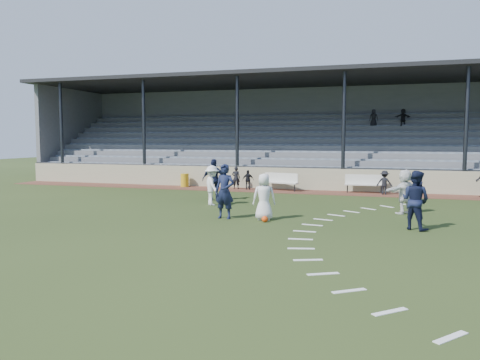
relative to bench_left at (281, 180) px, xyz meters
name	(u,v)px	position (x,y,z in m)	size (l,w,h in m)	color
ground	(217,226)	(0.21, -10.73, -0.58)	(90.00, 90.00, 0.00)	#2A3A17
cinder_track	(284,191)	(0.21, -0.23, -0.57)	(34.00, 2.00, 0.02)	brown
retaining_wall	(288,179)	(0.21, 0.82, 0.02)	(34.00, 0.18, 1.20)	#B0A987
bench_left	(281,180)	(0.00, 0.00, 0.00)	(2.03, 0.98, 0.95)	silver
bench_right	(364,182)	(4.39, 0.19, 0.00)	(2.02, 0.53, 0.95)	silver
trash_bin	(185,180)	(-5.80, 0.25, -0.18)	(0.48, 0.48, 0.76)	gold
football	(265,219)	(1.50, -9.53, -0.48)	(0.22, 0.22, 0.22)	#EF450E
player_white_lead	(264,197)	(1.37, -9.13, 0.23)	(0.80, 0.52, 1.64)	white
player_navy_lead	(225,191)	(-0.04, -9.24, 0.39)	(0.71, 0.47, 1.95)	#131935
player_navy_mid	(415,200)	(6.31, -9.40, 0.34)	(0.90, 0.70, 1.86)	#131935
player_white_wing	(212,185)	(-1.64, -6.27, 0.27)	(1.10, 0.63, 1.70)	white
player_navy_wing	(214,180)	(-2.09, -4.77, 0.37)	(1.12, 0.47, 1.91)	#131935
player_white_back	(404,192)	(6.11, -6.20, 0.26)	(1.57, 0.50, 1.69)	white
sub_left_near	(236,178)	(-2.57, 0.01, 0.06)	(0.45, 0.30, 1.25)	black
sub_left_far	(248,180)	(-1.83, -0.09, -0.02)	(0.63, 0.26, 1.08)	black
sub_right	(384,183)	(5.39, -0.27, 0.04)	(0.78, 0.45, 1.21)	black
grandstand	(302,148)	(0.22, 5.53, 1.62)	(34.60, 9.00, 6.61)	slate
penalty_arc	(347,234)	(4.34, -10.73, -0.58)	(3.89, 14.63, 0.01)	white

